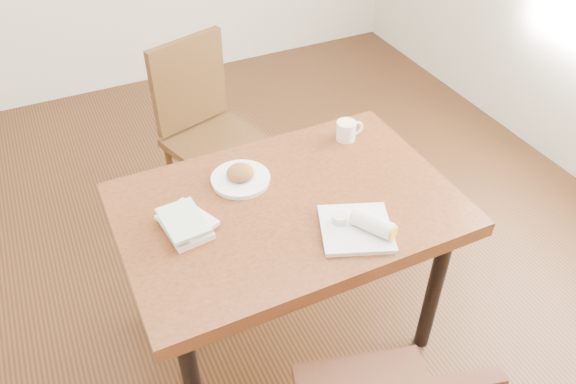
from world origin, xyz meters
name	(u,v)px	position (x,y,z in m)	size (l,w,h in m)	color
ground	(288,331)	(0.00, 0.00, -0.01)	(4.00, 5.00, 0.01)	#472814
table	(288,220)	(0.00, 0.00, 0.66)	(1.19, 0.80, 0.75)	brown
chair_far	(206,124)	(-0.01, 0.92, 0.55)	(0.53, 0.53, 0.95)	#473114
plate_scone	(240,177)	(-0.11, 0.18, 0.77)	(0.22, 0.22, 0.07)	white
coffee_mug	(347,130)	(0.39, 0.26, 0.79)	(0.12, 0.08, 0.08)	white
plate_burrito	(361,227)	(0.16, -0.24, 0.77)	(0.31, 0.31, 0.08)	white
book_stack	(185,223)	(-0.37, 0.03, 0.78)	(0.19, 0.22, 0.05)	white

